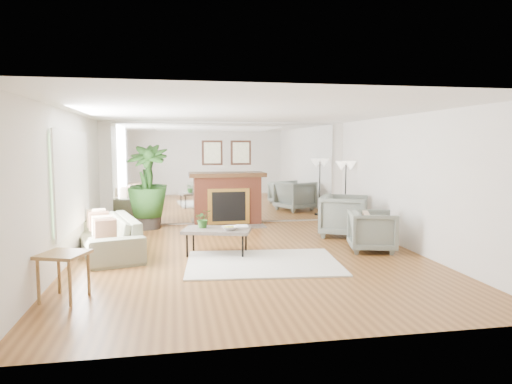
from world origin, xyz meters
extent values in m
plane|color=brown|center=(0.00, 0.00, 0.00)|extent=(7.00, 7.00, 0.00)
cube|color=silver|center=(-2.99, 0.00, 1.25)|extent=(0.02, 7.00, 2.50)
cube|color=silver|center=(2.99, 0.00, 1.25)|extent=(0.02, 7.00, 2.50)
cube|color=silver|center=(0.00, 3.49, 1.25)|extent=(6.00, 0.02, 2.50)
cube|color=silver|center=(0.00, 3.47, 1.25)|extent=(5.40, 0.04, 2.40)
cube|color=#B2E09E|center=(-2.96, 0.40, 1.35)|extent=(0.04, 2.40, 1.50)
cube|color=brown|center=(0.00, 3.28, 0.60)|extent=(1.60, 0.40, 1.20)
cube|color=gold|center=(0.00, 3.07, 0.48)|extent=(1.00, 0.04, 0.85)
cube|color=black|center=(0.00, 3.05, 0.48)|extent=(0.80, 0.04, 0.70)
cube|color=#6C6155|center=(0.00, 2.93, 0.01)|extent=(1.70, 0.55, 0.03)
cube|color=#442A15|center=(0.00, 3.26, 1.22)|extent=(1.85, 0.46, 0.10)
cube|color=#311B13|center=(-0.35, 3.43, 1.75)|extent=(0.50, 0.04, 0.60)
cube|color=#311B13|center=(0.35, 3.43, 1.75)|extent=(0.50, 0.04, 0.60)
cube|color=silver|center=(0.14, -0.48, 0.01)|extent=(2.62, 1.98, 0.03)
cube|color=#6C6155|center=(-0.54, 0.29, 0.44)|extent=(1.30, 0.96, 0.06)
cylinder|color=black|center=(-1.07, 0.18, 0.20)|extent=(0.03, 0.03, 0.41)
cylinder|color=black|center=(-0.14, -0.08, 0.20)|extent=(0.03, 0.03, 0.41)
cylinder|color=black|center=(-0.94, 0.65, 0.20)|extent=(0.03, 0.03, 0.41)
cylinder|color=black|center=(-0.01, 0.39, 0.20)|extent=(0.03, 0.03, 0.41)
imported|color=gray|center=(-2.45, 0.70, 0.33)|extent=(1.46, 2.42, 0.66)
imported|color=gray|center=(2.28, 1.46, 0.44)|extent=(1.29, 1.28, 0.88)
imported|color=gray|center=(2.28, 0.06, 0.37)|extent=(0.99, 0.97, 0.74)
cube|color=olive|center=(-2.65, -1.75, 0.58)|extent=(0.68, 0.68, 0.04)
cylinder|color=olive|center=(-2.92, -1.88, 0.28)|extent=(0.04, 0.04, 0.57)
cylinder|color=olive|center=(-2.53, -2.02, 0.28)|extent=(0.04, 0.04, 0.57)
cylinder|color=olive|center=(-2.77, -1.48, 0.28)|extent=(0.04, 0.04, 0.57)
cylinder|color=olive|center=(-2.38, -1.63, 0.28)|extent=(0.04, 0.04, 0.57)
cylinder|color=black|center=(-1.89, 3.10, 0.20)|extent=(0.56, 0.56, 0.40)
imported|color=#2A5D22|center=(-1.89, 3.10, 1.11)|extent=(1.12, 1.12, 1.66)
cylinder|color=black|center=(2.70, 2.48, 0.02)|extent=(0.26, 0.26, 0.04)
cylinder|color=black|center=(2.70, 2.48, 0.75)|extent=(0.03, 0.03, 1.50)
cone|color=beige|center=(2.59, 2.48, 1.46)|extent=(0.28, 0.28, 0.21)
cone|color=beige|center=(2.81, 2.48, 1.46)|extent=(0.28, 0.28, 0.21)
imported|color=#2A5D22|center=(-0.77, 0.42, 0.63)|extent=(0.33, 0.29, 0.33)
imported|color=olive|center=(-0.34, 0.13, 0.50)|extent=(0.27, 0.27, 0.07)
imported|color=olive|center=(-0.18, 0.38, 0.48)|extent=(0.22, 0.30, 0.02)
camera|label=1|loc=(-1.28, -7.65, 1.93)|focal=32.00mm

